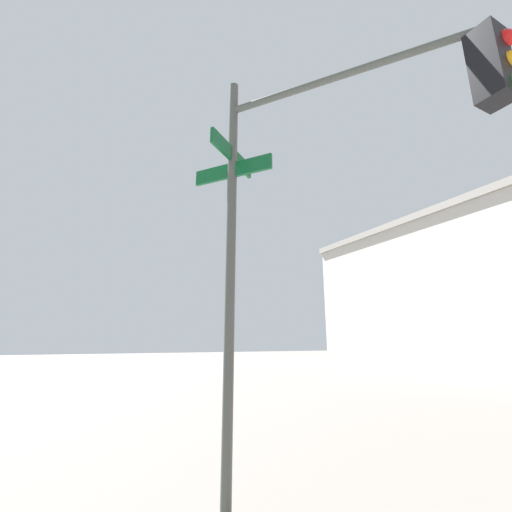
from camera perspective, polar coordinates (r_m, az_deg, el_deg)
traffic_signal_near at (r=3.96m, az=13.99°, el=15.59°), size 2.93×2.31×5.13m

